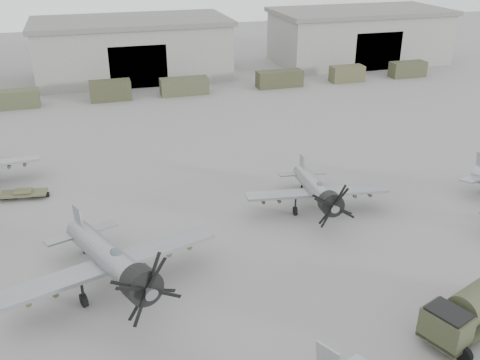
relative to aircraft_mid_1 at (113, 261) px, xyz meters
name	(u,v)px	position (x,y,z in m)	size (l,w,h in m)	color
ground	(263,348)	(7.16, -6.99, -2.45)	(220.00, 220.00, 0.00)	slate
hangar_center	(133,48)	(7.16, 54.97, 1.92)	(29.00, 14.80, 8.70)	gray
hangar_right	(359,36)	(45.16, 54.97, 1.92)	(29.00, 14.80, 8.70)	gray
support_truck_2	(14,99)	(-9.29, 43.01, -1.32)	(6.15, 2.20, 2.27)	#41452D
support_truck_3	(110,91)	(2.72, 43.01, -1.13)	(5.34, 2.20, 2.63)	#383925
support_truck_4	(184,86)	(12.64, 43.01, -1.30)	(6.54, 2.20, 2.30)	#42452D
support_truck_5	(280,79)	(26.54, 43.01, -1.28)	(6.66, 2.20, 2.34)	#393A26
support_truck_6	(347,74)	(37.24, 43.01, -1.28)	(4.98, 2.20, 2.35)	#494930
support_truck_7	(408,69)	(47.54, 43.01, -1.29)	(5.53, 2.20, 2.32)	#3B3E28
aircraft_mid_1	(113,261)	(0.00, 0.00, 0.00)	(13.44, 12.10, 5.39)	gray
aircraft_mid_2	(318,191)	(16.09, 6.15, -0.39)	(11.39, 10.25, 4.52)	gray
fuel_tanker	(474,307)	(18.82, -8.87, -0.86)	(7.55, 5.02, 2.77)	#3A3E28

